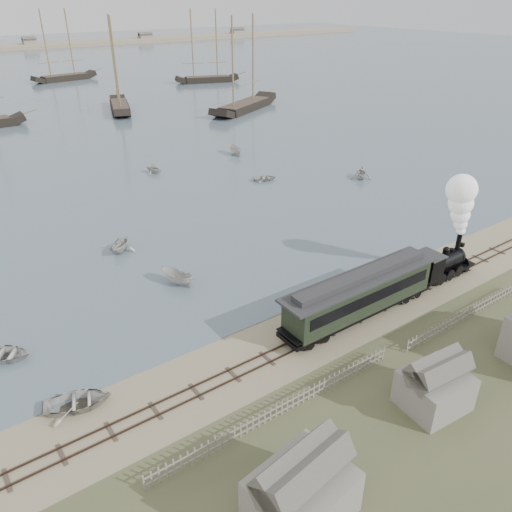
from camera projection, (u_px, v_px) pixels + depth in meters
ground at (292, 327)px, 40.39m from camera, size 600.00×600.00×0.00m
rail_track at (308, 339)px, 38.93m from camera, size 120.00×1.80×0.16m
picket_fence_west at (282, 415)px, 32.03m from camera, size 19.00×0.10×1.20m
picket_fence_east at (466, 319)px, 41.38m from camera, size 15.00×0.10×1.20m
shed_mid at (431, 405)px, 32.77m from camera, size 4.00×3.50×3.60m
locomotive at (456, 233)px, 45.87m from camera, size 7.63×2.85×9.51m
passenger_coach at (360, 293)px, 40.61m from camera, size 15.25×2.94×3.70m
beached_dinghy at (78, 402)px, 32.43m from camera, size 4.24×5.05×0.89m
rowboat_0 at (2, 354)px, 36.60m from camera, size 4.76×5.04×0.85m
rowboat_1 at (120, 244)px, 51.65m from camera, size 4.40×4.43×1.77m
rowboat_2 at (177, 278)px, 45.94m from camera, size 3.76×2.54×1.36m
rowboat_3 at (265, 178)px, 71.46m from camera, size 3.47×4.03×0.70m
rowboat_4 at (361, 173)px, 71.88m from camera, size 4.46×4.39×1.78m
rowboat_5 at (235, 150)px, 82.65m from camera, size 3.85×1.76×1.44m
rowboat_7 at (153, 168)px, 74.22m from camera, size 3.53×3.35×1.45m
schooner_3 at (115, 64)px, 108.38m from camera, size 9.65×18.59×20.00m
schooner_4 at (244, 64)px, 109.46m from camera, size 23.52×15.50×20.00m
schooner_5 at (206, 46)px, 144.18m from camera, size 19.08×9.86×20.00m
schooner_8 at (59, 45)px, 147.20m from camera, size 19.89×7.42×20.00m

